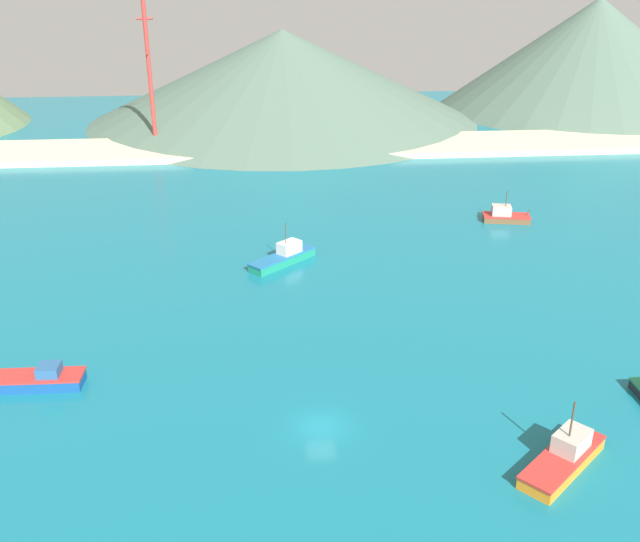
{
  "coord_description": "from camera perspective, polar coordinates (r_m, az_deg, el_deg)",
  "views": [
    {
      "loc": [
        -4.56,
        -50.54,
        36.54
      ],
      "look_at": [
        2.54,
        29.65,
        1.68
      ],
      "focal_mm": 40.05,
      "sensor_mm": 36.0,
      "label": 1
    }
  ],
  "objects": [
    {
      "name": "fishing_boat_8",
      "position": [
        72.3,
        -21.39,
        -8.04
      ],
      "size": [
        8.12,
        2.97,
        2.23
      ],
      "color": "#14478C",
      "rests_on": "ground"
    },
    {
      "name": "hill_east",
      "position": [
        209.44,
        20.98,
        15.85
      ],
      "size": [
        78.48,
        78.48,
        28.58
      ],
      "color": "#4C6656",
      "rests_on": "ground"
    },
    {
      "name": "fishing_boat_11",
      "position": [
        60.92,
        18.96,
        -13.84
      ],
      "size": [
        9.02,
        8.4,
        5.87
      ],
      "color": "orange",
      "rests_on": "ground"
    },
    {
      "name": "radio_tower",
      "position": [
        153.86,
        -13.48,
        15.29
      ],
      "size": [
        3.22,
        2.58,
        32.2
      ],
      "color": "#B7332D",
      "rests_on": "ground"
    },
    {
      "name": "fishing_boat_0",
      "position": [
        94.19,
        -2.89,
        1.16
      ],
      "size": [
        9.31,
        8.78,
        5.51
      ],
      "color": "#198466",
      "rests_on": "ground"
    },
    {
      "name": "ground",
      "position": [
        88.66,
        -1.65,
        -1.11
      ],
      "size": [
        260.0,
        280.0,
        0.5
      ],
      "color": "#146B7F"
    },
    {
      "name": "beach_strip",
      "position": [
        153.15,
        -3.26,
        9.81
      ],
      "size": [
        247.0,
        19.0,
        1.2
      ],
      "primitive_type": "cube",
      "color": "beige",
      "rests_on": "ground"
    },
    {
      "name": "fishing_boat_2",
      "position": [
        113.27,
        14.55,
        4.31
      ],
      "size": [
        7.48,
        4.35,
        4.84
      ],
      "color": "brown",
      "rests_on": "ground"
    },
    {
      "name": "hill_central",
      "position": [
        182.2,
        -2.98,
        15.32
      ],
      "size": [
        96.13,
        96.13,
        21.94
      ],
      "color": "#4C6656",
      "rests_on": "ground"
    }
  ]
}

